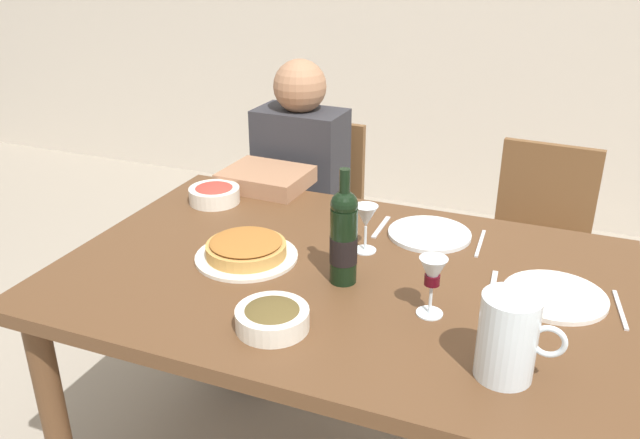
{
  "coord_description": "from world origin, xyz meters",
  "views": [
    {
      "loc": [
        0.52,
        -1.44,
        1.6
      ],
      "look_at": [
        -0.08,
        0.06,
        0.87
      ],
      "focal_mm": 36.57,
      "sensor_mm": 36.0,
      "label": 1
    }
  ],
  "objects_px": {
    "wine_glass_right_diner": "(432,275)",
    "diner_left": "(288,207)",
    "water_pitcher": "(507,342)",
    "dining_table": "(340,301)",
    "dinner_plate_left_setting": "(555,296)",
    "wine_glass_left_diner": "(366,218)",
    "dinner_plate_right_setting": "(429,234)",
    "chair_left": "(314,213)",
    "baked_tart": "(246,249)",
    "salad_bowl": "(214,193)",
    "olive_bowl": "(272,317)",
    "chair_right": "(536,247)",
    "wine_bottle": "(344,237)"
  },
  "relations": [
    {
      "from": "baked_tart",
      "to": "salad_bowl",
      "type": "bearing_deg",
      "value": 131.97
    },
    {
      "from": "water_pitcher",
      "to": "baked_tart",
      "type": "distance_m",
      "value": 0.78
    },
    {
      "from": "wine_bottle",
      "to": "wine_glass_right_diner",
      "type": "relative_size",
      "value": 2.07
    },
    {
      "from": "dining_table",
      "to": "wine_glass_left_diner",
      "type": "distance_m",
      "value": 0.24
    },
    {
      "from": "water_pitcher",
      "to": "baked_tart",
      "type": "xyz_separation_m",
      "value": [
        -0.73,
        0.26,
        -0.05
      ]
    },
    {
      "from": "chair_left",
      "to": "diner_left",
      "type": "xyz_separation_m",
      "value": [
        -0.01,
        -0.24,
        0.12
      ]
    },
    {
      "from": "wine_glass_left_diner",
      "to": "wine_glass_right_diner",
      "type": "distance_m",
      "value": 0.36
    },
    {
      "from": "olive_bowl",
      "to": "chair_right",
      "type": "xyz_separation_m",
      "value": [
        0.51,
        1.22,
        -0.29
      ]
    },
    {
      "from": "salad_bowl",
      "to": "olive_bowl",
      "type": "bearing_deg",
      "value": -50.09
    },
    {
      "from": "salad_bowl",
      "to": "dinner_plate_left_setting",
      "type": "bearing_deg",
      "value": -11.65
    },
    {
      "from": "baked_tart",
      "to": "diner_left",
      "type": "bearing_deg",
      "value": 105.33
    },
    {
      "from": "wine_bottle",
      "to": "wine_glass_right_diner",
      "type": "xyz_separation_m",
      "value": [
        0.25,
        -0.07,
        -0.02
      ]
    },
    {
      "from": "wine_glass_right_diner",
      "to": "salad_bowl",
      "type": "bearing_deg",
      "value": 153.46
    },
    {
      "from": "olive_bowl",
      "to": "baked_tart",
      "type": "bearing_deg",
      "value": 127.41
    },
    {
      "from": "dining_table",
      "to": "dinner_plate_left_setting",
      "type": "height_order",
      "value": "dinner_plate_left_setting"
    },
    {
      "from": "water_pitcher",
      "to": "salad_bowl",
      "type": "xyz_separation_m",
      "value": [
        -1.02,
        0.58,
        -0.05
      ]
    },
    {
      "from": "dining_table",
      "to": "olive_bowl",
      "type": "bearing_deg",
      "value": -99.35
    },
    {
      "from": "water_pitcher",
      "to": "wine_glass_right_diner",
      "type": "relative_size",
      "value": 1.24
    },
    {
      "from": "dinner_plate_right_setting",
      "to": "chair_left",
      "type": "distance_m",
      "value": 0.89
    },
    {
      "from": "dinner_plate_right_setting",
      "to": "chair_right",
      "type": "xyz_separation_m",
      "value": [
        0.29,
        0.61,
        -0.27
      ]
    },
    {
      "from": "diner_left",
      "to": "wine_glass_left_diner",
      "type": "bearing_deg",
      "value": 135.33
    },
    {
      "from": "olive_bowl",
      "to": "dinner_plate_left_setting",
      "type": "height_order",
      "value": "olive_bowl"
    },
    {
      "from": "dining_table",
      "to": "dinner_plate_right_setting",
      "type": "xyz_separation_m",
      "value": [
        0.17,
        0.3,
        0.1
      ]
    },
    {
      "from": "water_pitcher",
      "to": "diner_left",
      "type": "distance_m",
      "value": 1.33
    },
    {
      "from": "olive_bowl",
      "to": "dinner_plate_right_setting",
      "type": "bearing_deg",
      "value": 70.31
    },
    {
      "from": "salad_bowl",
      "to": "olive_bowl",
      "type": "height_order",
      "value": "salad_bowl"
    },
    {
      "from": "baked_tart",
      "to": "diner_left",
      "type": "height_order",
      "value": "diner_left"
    },
    {
      "from": "wine_glass_right_diner",
      "to": "diner_left",
      "type": "bearing_deg",
      "value": 133.15
    },
    {
      "from": "baked_tart",
      "to": "olive_bowl",
      "type": "height_order",
      "value": "baked_tart"
    },
    {
      "from": "chair_left",
      "to": "wine_glass_left_diner",
      "type": "bearing_deg",
      "value": 124.46
    },
    {
      "from": "baked_tart",
      "to": "chair_left",
      "type": "relative_size",
      "value": 0.33
    },
    {
      "from": "water_pitcher",
      "to": "dinner_plate_left_setting",
      "type": "distance_m",
      "value": 0.37
    },
    {
      "from": "wine_glass_left_diner",
      "to": "chair_right",
      "type": "distance_m",
      "value": 0.96
    },
    {
      "from": "olive_bowl",
      "to": "dinner_plate_left_setting",
      "type": "xyz_separation_m",
      "value": [
        0.59,
        0.38,
        -0.02
      ]
    },
    {
      "from": "wine_bottle",
      "to": "dinner_plate_left_setting",
      "type": "xyz_separation_m",
      "value": [
        0.52,
        0.11,
        -0.12
      ]
    },
    {
      "from": "wine_bottle",
      "to": "water_pitcher",
      "type": "xyz_separation_m",
      "value": [
        0.44,
        -0.24,
        -0.05
      ]
    },
    {
      "from": "olive_bowl",
      "to": "diner_left",
      "type": "relative_size",
      "value": 0.15
    },
    {
      "from": "dining_table",
      "to": "wine_bottle",
      "type": "distance_m",
      "value": 0.23
    },
    {
      "from": "olive_bowl",
      "to": "wine_glass_left_diner",
      "type": "relative_size",
      "value": 1.22
    },
    {
      "from": "baked_tart",
      "to": "salad_bowl",
      "type": "distance_m",
      "value": 0.43
    },
    {
      "from": "salad_bowl",
      "to": "chair_left",
      "type": "bearing_deg",
      "value": 79.45
    },
    {
      "from": "olive_bowl",
      "to": "dinner_plate_left_setting",
      "type": "relative_size",
      "value": 0.67
    },
    {
      "from": "wine_glass_right_diner",
      "to": "chair_right",
      "type": "xyz_separation_m",
      "value": [
        0.19,
        1.03,
        -0.37
      ]
    },
    {
      "from": "dinner_plate_left_setting",
      "to": "chair_right",
      "type": "relative_size",
      "value": 0.29
    },
    {
      "from": "chair_left",
      "to": "salad_bowl",
      "type": "bearing_deg",
      "value": 81.92
    },
    {
      "from": "wine_bottle",
      "to": "dinner_plate_right_setting",
      "type": "xyz_separation_m",
      "value": [
        0.15,
        0.35,
        -0.12
      ]
    },
    {
      "from": "dinner_plate_left_setting",
      "to": "olive_bowl",
      "type": "bearing_deg",
      "value": -147.37
    },
    {
      "from": "olive_bowl",
      "to": "chair_right",
      "type": "distance_m",
      "value": 1.35
    },
    {
      "from": "dinner_plate_left_setting",
      "to": "chair_left",
      "type": "xyz_separation_m",
      "value": [
        -0.99,
        0.82,
        -0.27
      ]
    },
    {
      "from": "dining_table",
      "to": "wine_glass_left_diner",
      "type": "relative_size",
      "value": 10.8
    }
  ]
}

